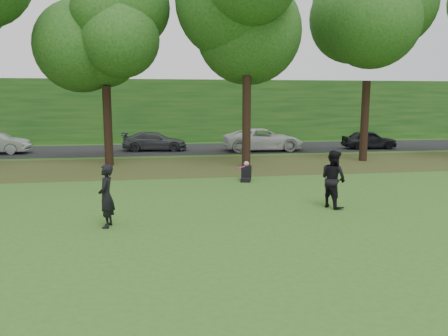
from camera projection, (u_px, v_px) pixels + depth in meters
name	position (u px, v px, depth m)	size (l,w,h in m)	color
ground	(186.00, 254.00, 9.82)	(120.00, 120.00, 0.00)	#365C1C
leaf_litter	(168.00, 167.00, 22.50)	(60.00, 7.00, 0.01)	#3F2E16
street	(164.00, 149.00, 30.31)	(70.00, 7.00, 0.02)	black
far_hedge	(162.00, 111.00, 35.77)	(70.00, 3.00, 5.00)	#144717
player_left	(106.00, 196.00, 11.77)	(0.63, 0.41, 1.72)	black
player_right	(333.00, 179.00, 13.94)	(0.90, 0.70, 1.85)	black
parked_cars	(168.00, 141.00, 28.93)	(36.66, 3.58, 1.49)	black
frisbee	(240.00, 167.00, 12.73)	(0.38, 0.37, 0.12)	#E71383
seated_person	(246.00, 173.00, 18.64)	(0.60, 0.82, 0.83)	black
tree_line	(157.00, 8.00, 21.17)	(55.30, 7.90, 12.31)	black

